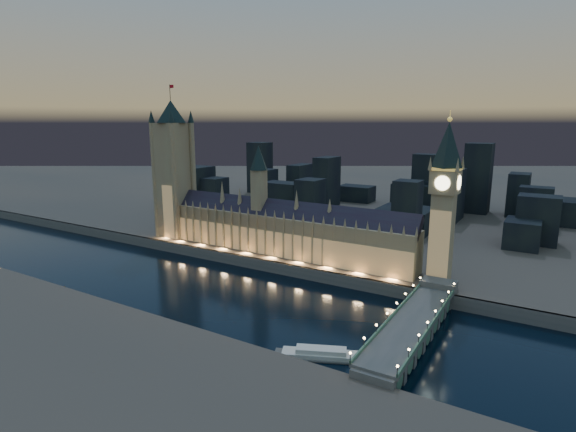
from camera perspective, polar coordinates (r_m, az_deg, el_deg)
The scene contains 9 objects.
ground_plane at distance 283.54m, azimuth -6.71°, elevation -9.39°, with size 2000.00×2000.00×0.00m, color black.
north_bank at distance 752.48m, azimuth 18.32°, elevation 3.66°, with size 2000.00×960.00×8.00m, color #3D3D39.
embankment_wall at distance 313.57m, azimuth -2.12°, elevation -6.45°, with size 2000.00×2.50×8.00m, color #454C48.
palace_of_westminster at distance 326.99m, azimuth -0.91°, elevation -1.60°, with size 202.00×23.41×78.00m.
victoria_tower at distance 385.74m, azimuth -14.33°, elevation 6.57°, with size 31.68×31.68×123.91m.
elizabeth_tower at distance 278.10m, azimuth 19.30°, elevation 3.27°, with size 18.00×18.00×100.85m.
westminster_bridge at distance 231.68m, azimuth 15.74°, elevation -13.15°, with size 19.55×113.00×15.90m.
river_boat at distance 208.05m, azimuth 4.22°, elevation -17.09°, with size 42.41×25.78×4.50m.
city_backdrop at distance 477.75m, azimuth 15.23°, elevation 2.76°, with size 485.24×215.63×73.29m.
Camera 1 is at (163.75, -207.92, 101.71)m, focal length 28.00 mm.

